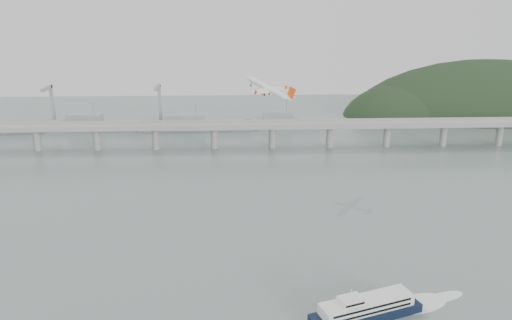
{
  "coord_description": "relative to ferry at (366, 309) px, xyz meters",
  "views": [
    {
      "loc": [
        -11.04,
        -214.23,
        123.28
      ],
      "look_at": [
        0.0,
        55.0,
        36.0
      ],
      "focal_mm": 35.0,
      "sensor_mm": 36.0,
      "label": 1
    }
  ],
  "objects": [
    {
      "name": "headland",
      "position": [
        244.6,
        374.93,
        -23.32
      ],
      "size": [
        365.0,
        155.0,
        156.0
      ],
      "color": "black",
      "rests_on": "ground"
    },
    {
      "name": "ferry",
      "position": [
        0.0,
        0.0,
        0.0
      ],
      "size": [
        75.23,
        32.36,
        14.68
      ],
      "rotation": [
        0.0,
        0.0,
        0.33
      ],
      "color": "black",
      "rests_on": "ground"
    },
    {
      "name": "airliner",
      "position": [
        -30.84,
        141.16,
        65.18
      ],
      "size": [
        32.56,
        31.54,
        15.6
      ],
      "rotation": [
        0.05,
        -0.34,
        2.48
      ],
      "color": "white",
      "rests_on": "ground"
    },
    {
      "name": "ground",
      "position": [
        -40.58,
        43.18,
        -3.98
      ],
      "size": [
        900.0,
        900.0,
        0.0
      ],
      "primitive_type": "plane",
      "color": "slate",
      "rests_on": "ground"
    },
    {
      "name": "distant_fleet",
      "position": [
        -195.93,
        308.26,
        2.24
      ],
      "size": [
        453.0,
        60.9,
        40.0
      ],
      "color": "gray",
      "rests_on": "ground"
    },
    {
      "name": "bridge",
      "position": [
        -41.73,
        243.18,
        13.67
      ],
      "size": [
        800.0,
        22.0,
        23.9
      ],
      "color": "gray",
      "rests_on": "ground"
    }
  ]
}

